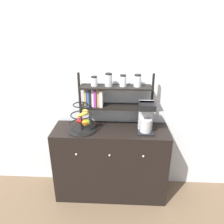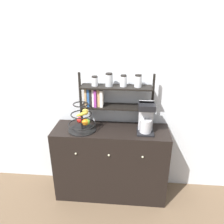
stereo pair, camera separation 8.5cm
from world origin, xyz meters
name	(u,v)px [view 2 (the right image)]	position (x,y,z in m)	size (l,w,h in m)	color
ground_plane	(109,204)	(0.00, 0.00, 0.00)	(12.00, 12.00, 0.00)	brown
wall_back	(113,90)	(0.00, 0.48, 1.30)	(7.00, 0.05, 2.60)	silver
sideboard	(111,162)	(0.00, 0.22, 0.46)	(1.33, 0.45, 0.91)	black
coffee_maker	(146,118)	(0.39, 0.20, 1.08)	(0.19, 0.21, 0.35)	black
fruit_stand	(83,121)	(-0.31, 0.17, 1.03)	(0.32, 0.32, 0.38)	black
shelf_hutch	(109,94)	(-0.03, 0.34, 1.30)	(0.84, 0.20, 0.63)	black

